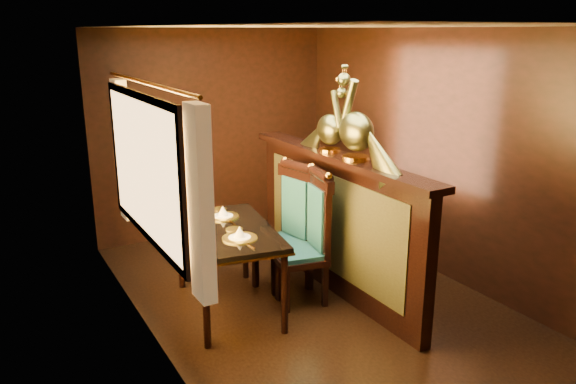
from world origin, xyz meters
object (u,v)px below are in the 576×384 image
Objects in this scene: chair_left at (311,233)px; chair_right at (291,222)px; peacock_left at (357,114)px; dining_table at (226,236)px; peacock_right at (330,116)px.

chair_left reaches higher than chair_right.
chair_left is 1.56× the size of peacock_left.
chair_right is (0.75, 0.14, -0.04)m from dining_table.
peacock_left reaches higher than chair_right.
peacock_right is (0.33, -0.16, 1.04)m from chair_right.
chair_left is at bearing -98.53° from chair_right.
peacock_left is (0.32, -0.21, 1.10)m from chair_left.
peacock_right is (0.32, 0.19, 1.03)m from chair_left.
peacock_left is 1.20× the size of peacock_right.
chair_left is at bearing -148.51° from peacock_right.
peacock_left is at bearing -90.00° from peacock_right.
chair_right reaches higher than dining_table.
chair_right is at bearing 20.27° from dining_table.
chair_right is 1.87× the size of peacock_right.
dining_table is 1.12× the size of chair_left.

